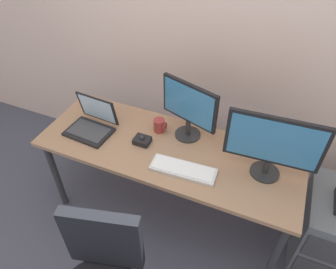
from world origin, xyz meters
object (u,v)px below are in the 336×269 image
Objects in this scene: trackball_mouse at (142,140)px; coffee_mug at (160,125)px; monitor_main at (273,144)px; file_cabinet at (332,231)px; keyboard at (183,169)px; laptop at (92,123)px; monitor_side at (189,107)px.

trackball_mouse is 1.13× the size of coffee_mug.
monitor_main is at bearing -8.37° from coffee_mug.
keyboard is at bearing -166.25° from file_cabinet.
trackball_mouse is at bearing -176.55° from monitor_main.
trackball_mouse is (0.39, 0.01, -0.03)m from laptop.
coffee_mug reaches higher than file_cabinet.
file_cabinet is at bearing 4.06° from laptop.
file_cabinet is 1.11m from keyboard.
monitor_side is at bearing 17.59° from laptop.
file_cabinet is 1.42m from trackball_mouse.
laptop is (-1.73, -0.12, 0.47)m from file_cabinet.
keyboard is 0.37m from trackball_mouse.
file_cabinet is at bearing 6.88° from monitor_main.
monitor_main reaches higher than monitor_side.
monitor_side is at bearing 175.68° from file_cabinet.
monitor_side is at bearing 37.07° from trackball_mouse.
keyboard is (-0.47, -0.18, -0.23)m from monitor_main.
trackball_mouse is at bearing 159.54° from keyboard.
monitor_main is 0.85m from trackball_mouse.
monitor_main is 1.68× the size of laptop.
file_cabinet is at bearing -4.32° from monitor_side.
coffee_mug is (0.45, 0.17, -0.01)m from laptop.
coffee_mug is at bearing 134.94° from keyboard.
monitor_main is 5.64× the size of coffee_mug.
keyboard is (0.09, -0.32, -0.23)m from monitor_side.
file_cabinet is at bearing -2.17° from coffee_mug.
file_cabinet is 1.42× the size of monitor_side.
file_cabinet is 0.85m from monitor_main.
keyboard is 0.75m from laptop.
monitor_side is 0.28m from coffee_mug.
monitor_main is 1.22m from laptop.
monitor_main reaches higher than file_cabinet.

